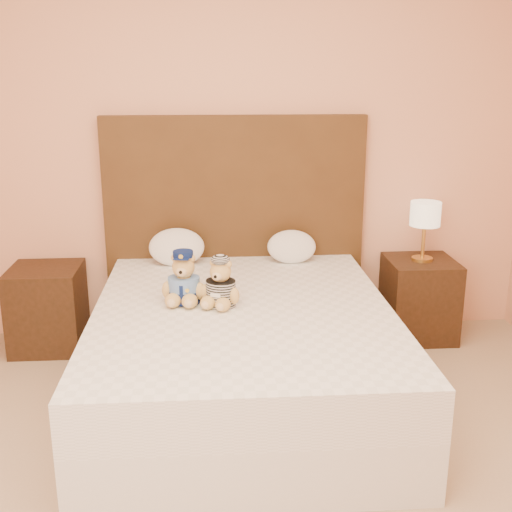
# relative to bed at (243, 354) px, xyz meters

# --- Properties ---
(room_walls) EXTENTS (4.04, 4.52, 2.72)m
(room_walls) POSITION_rel_bed_xyz_m (0.00, -0.74, 1.53)
(room_walls) COLOR #E9A27F
(room_walls) RESTS_ON ground
(bed) EXTENTS (1.60, 2.00, 0.55)m
(bed) POSITION_rel_bed_xyz_m (0.00, 0.00, 0.00)
(bed) COLOR white
(bed) RESTS_ON ground
(headboard) EXTENTS (1.75, 0.08, 1.50)m
(headboard) POSITION_rel_bed_xyz_m (0.00, 1.01, 0.47)
(headboard) COLOR #482E15
(headboard) RESTS_ON ground
(nightstand_left) EXTENTS (0.45, 0.45, 0.55)m
(nightstand_left) POSITION_rel_bed_xyz_m (-1.25, 0.80, -0.00)
(nightstand_left) COLOR #371F11
(nightstand_left) RESTS_ON ground
(nightstand_right) EXTENTS (0.45, 0.45, 0.55)m
(nightstand_right) POSITION_rel_bed_xyz_m (1.25, 0.80, -0.00)
(nightstand_right) COLOR #371F11
(nightstand_right) RESTS_ON ground
(lamp) EXTENTS (0.20, 0.20, 0.40)m
(lamp) POSITION_rel_bed_xyz_m (1.25, 0.80, 0.57)
(lamp) COLOR gold
(lamp) RESTS_ON nightstand_right
(teddy_police) EXTENTS (0.29, 0.28, 0.29)m
(teddy_police) POSITION_rel_bed_xyz_m (-0.32, 0.10, 0.42)
(teddy_police) COLOR #B28645
(teddy_police) RESTS_ON bed
(teddy_prisoner) EXTENTS (0.31, 0.30, 0.27)m
(teddy_prisoner) POSITION_rel_bed_xyz_m (-0.12, 0.04, 0.41)
(teddy_prisoner) COLOR #B28645
(teddy_prisoner) RESTS_ON bed
(pillow_left) EXTENTS (0.36, 0.23, 0.26)m
(pillow_left) POSITION_rel_bed_xyz_m (-0.39, 0.83, 0.40)
(pillow_left) COLOR white
(pillow_left) RESTS_ON bed
(pillow_right) EXTENTS (0.32, 0.21, 0.23)m
(pillow_right) POSITION_rel_bed_xyz_m (0.37, 0.83, 0.39)
(pillow_right) COLOR white
(pillow_right) RESTS_ON bed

